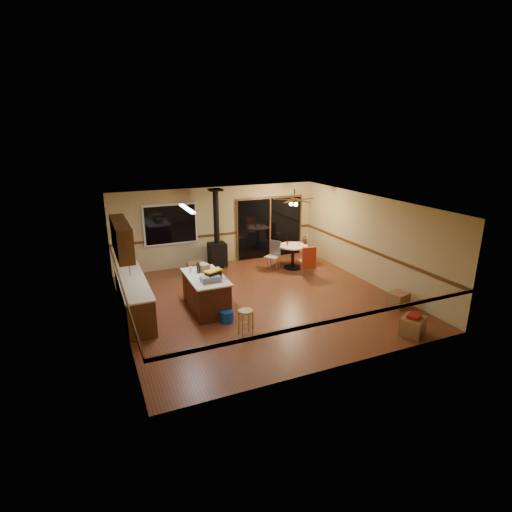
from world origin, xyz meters
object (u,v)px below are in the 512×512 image
box_under_window (195,268)px  toolbox_grey (210,279)px  box_corner_a (413,326)px  toolbox_black (213,275)px  wood_stove (217,246)px  blue_bucket (227,316)px  chair_left (274,252)px  box_corner_b (398,299)px  dining_table (293,253)px  bar_stool (246,323)px  chair_right (305,248)px  kitchen_island (206,293)px  chair_near (309,258)px

box_under_window → toolbox_grey: bearing=-98.1°
box_corner_a → box_under_window: bearing=120.2°
toolbox_grey → toolbox_black: toolbox_black is taller
wood_stove → blue_bucket: wood_stove is taller
toolbox_black → chair_left: (2.82, 2.44, -0.42)m
chair_left → box_under_window: size_ratio=1.18×
wood_stove → box_corner_b: bearing=-55.7°
blue_bucket → wood_stove: bearing=74.9°
toolbox_black → blue_bucket: 1.03m
dining_table → box_corner_a: (0.28, -5.06, -0.33)m
bar_stool → dining_table: bearing=49.0°
wood_stove → box_corner_a: wood_stove is taller
chair_left → chair_right: (1.14, -0.03, 0.01)m
blue_bucket → box_corner_a: box_corner_a is taller
wood_stove → dining_table: wood_stove is taller
toolbox_grey → chair_left: bearing=41.1°
chair_left → chair_right: 1.14m
bar_stool → chair_right: bearing=45.5°
box_under_window → box_corner_b: box_under_window is taller
box_corner_b → bar_stool: bearing=177.8°
wood_stove → toolbox_grey: wood_stove is taller
box_corner_a → bar_stool: bearing=156.8°
toolbox_grey → box_under_window: size_ratio=0.97×
blue_bucket → chair_left: chair_left is taller
toolbox_black → box_under_window: size_ratio=0.80×
toolbox_black → box_corner_a: (3.71, -2.78, -0.80)m
kitchen_island → box_corner_a: 4.92m
chair_near → box_corner_a: 4.21m
blue_bucket → box_corner_b: bearing=-12.0°
box_corner_b → blue_bucket: bearing=168.0°
kitchen_island → box_under_window: bearing=80.7°
bar_stool → box_corner_a: (3.41, -1.46, -0.09)m
chair_left → chair_near: 1.24m
box_corner_b → toolbox_grey: bearing=163.6°
box_corner_b → chair_near: bearing=108.8°
wood_stove → box_corner_b: wood_stove is taller
kitchen_island → chair_near: (3.62, 1.10, 0.14)m
toolbox_black → box_corner_b: 4.79m
blue_bucket → chair_near: size_ratio=0.47×
chair_left → box_corner_a: 5.31m
toolbox_grey → box_under_window: 3.27m
wood_stove → dining_table: bearing=-25.5°
dining_table → box_corner_b: 3.92m
toolbox_black → chair_left: size_ratio=0.68×
wood_stove → chair_near: (2.32, -1.95, -0.13)m
kitchen_island → wood_stove: wood_stove is taller
kitchen_island → blue_bucket: 0.94m
wood_stove → toolbox_grey: bearing=-110.5°
box_corner_a → chair_left: bearing=99.7°
chair_near → box_corner_b: size_ratio=1.52×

